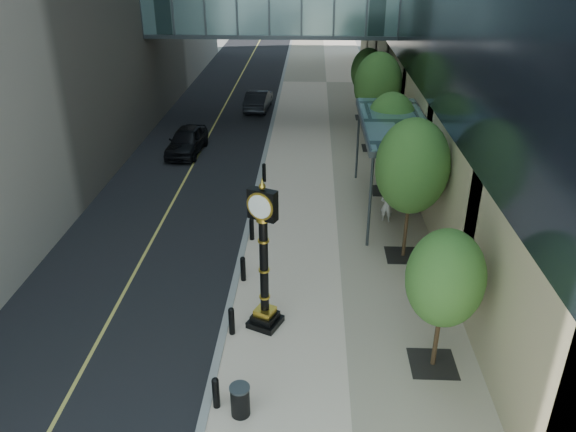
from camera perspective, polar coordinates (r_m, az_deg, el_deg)
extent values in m
cube|color=black|center=(52.24, -5.13, 13.45)|extent=(8.00, 180.00, 0.02)
cube|color=beige|center=(51.81, 3.92, 13.40)|extent=(8.00, 180.00, 0.06)
cube|color=gray|center=(51.87, -0.62, 13.48)|extent=(0.25, 180.00, 0.07)
cube|color=slate|center=(38.79, -1.70, 20.24)|extent=(17.00, 4.00, 3.00)
cube|color=#383F44|center=(38.98, -1.67, 18.12)|extent=(17.00, 4.20, 0.25)
cube|color=#383F44|center=(25.86, 10.83, 9.12)|extent=(3.00, 8.00, 0.25)
cube|color=slate|center=(25.82, 10.86, 9.44)|extent=(2.80, 7.80, 0.06)
cylinder|color=#383F44|center=(23.01, 8.33, 1.48)|extent=(0.12, 0.12, 4.20)
cylinder|color=#383F44|center=(29.86, 7.10, 7.49)|extent=(0.12, 0.12, 4.20)
cylinder|color=black|center=(16.22, -7.32, -17.50)|extent=(0.20, 0.20, 0.90)
cylinder|color=black|center=(18.62, -5.74, -10.68)|extent=(0.20, 0.20, 0.90)
cylinder|color=black|center=(21.23, -4.58, -5.47)|extent=(0.20, 0.20, 0.90)
cylinder|color=black|center=(23.99, -3.70, -1.43)|extent=(0.20, 0.20, 0.90)
cylinder|color=black|center=(26.84, -3.00, 1.77)|extent=(0.20, 0.20, 0.90)
cylinder|color=black|center=(29.76, -2.44, 4.35)|extent=(0.20, 0.20, 0.90)
cube|color=black|center=(18.21, 14.48, -14.32)|extent=(1.40, 1.40, 0.02)
cylinder|color=#45361D|center=(17.46, 14.92, -11.32)|extent=(0.14, 0.14, 2.43)
ellipsoid|color=#2B5F23|center=(16.41, 15.68, -6.12)|extent=(2.22, 2.22, 2.97)
cube|color=black|center=(23.43, 11.60, -3.93)|extent=(1.40, 1.40, 0.02)
cylinder|color=#45361D|center=(22.71, 11.94, -0.62)|extent=(0.14, 0.14, 3.06)
ellipsoid|color=#2B5F23|center=(21.76, 12.52, 4.94)|extent=(2.81, 2.81, 3.74)
cube|color=black|center=(29.16, 9.85, 2.54)|extent=(1.40, 1.40, 0.02)
cylinder|color=#45361D|center=(28.65, 10.06, 5.00)|extent=(0.14, 0.14, 2.71)
ellipsoid|color=#2B5F23|center=(27.97, 10.40, 8.99)|extent=(2.48, 2.48, 3.31)
cube|color=black|center=(35.17, 8.68, 6.84)|extent=(1.40, 1.40, 0.02)
cylinder|color=#45361D|center=(34.69, 8.86, 9.22)|extent=(0.14, 0.14, 3.08)
ellipsoid|color=#2B5F23|center=(34.07, 9.14, 13.05)|extent=(2.82, 2.82, 3.76)
cube|color=black|center=(41.32, 7.85, 9.88)|extent=(1.40, 1.40, 0.02)
cylinder|color=#45361D|center=(40.98, 7.96, 11.60)|extent=(0.14, 0.14, 2.60)
ellipsoid|color=#2B5F23|center=(40.52, 8.14, 14.34)|extent=(2.38, 2.38, 3.17)
cube|color=black|center=(19.13, -2.33, -10.68)|extent=(1.28, 1.28, 0.21)
cube|color=black|center=(19.01, -2.34, -10.16)|extent=(1.00, 1.00, 0.21)
cube|color=gold|center=(18.88, -2.35, -9.64)|extent=(0.78, 0.78, 0.21)
cylinder|color=black|center=(17.89, -2.46, -5.05)|extent=(0.28, 0.28, 3.33)
cube|color=black|center=(16.87, -2.59, 1.17)|extent=(0.96, 0.67, 0.97)
cylinder|color=white|center=(17.04, -2.54, 1.44)|extent=(0.70, 0.35, 0.75)
cylinder|color=white|center=(16.70, -2.65, 0.90)|extent=(0.70, 0.35, 0.75)
sphere|color=gold|center=(16.63, -2.64, 3.01)|extent=(0.21, 0.21, 0.21)
cylinder|color=black|center=(15.96, -4.88, -18.26)|extent=(0.64, 0.64, 0.90)
imported|color=beige|center=(25.73, 10.00, 1.05)|extent=(0.66, 0.55, 1.56)
imported|color=black|center=(34.40, -10.25, 7.55)|extent=(2.12, 4.63, 1.54)
imported|color=black|center=(42.99, -3.02, 11.69)|extent=(1.89, 4.59, 1.48)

